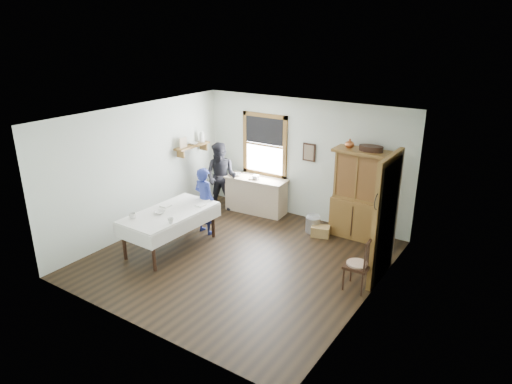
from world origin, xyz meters
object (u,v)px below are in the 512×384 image
wicker_basket (320,231)px  figure_dark (221,179)px  dining_table (171,230)px  spindle_chair (358,263)px  pail (313,225)px  china_hutch (358,194)px  woman_blue (205,203)px  work_counter (256,195)px

wicker_basket → figure_dark: figure_dark is taller
dining_table → spindle_chair: bearing=9.3°
dining_table → pail: (2.00, 2.21, -0.22)m
china_hutch → wicker_basket: china_hutch is taller
spindle_chair → woman_blue: size_ratio=0.72×
spindle_chair → wicker_basket: (-1.39, 1.51, -0.37)m
pail → woman_blue: woman_blue is taller
china_hutch → spindle_chair: (0.79, -1.92, -0.45)m
wicker_basket → woman_blue: bearing=-151.1°
wicker_basket → figure_dark: 2.71m
work_counter → wicker_basket: work_counter is taller
dining_table → figure_dark: (-0.40, 2.15, 0.37)m
woman_blue → dining_table: bearing=90.6°
spindle_chair → woman_blue: (-3.52, 0.34, 0.19)m
work_counter → china_hutch: 2.53m
wicker_basket → china_hutch: bearing=34.3°
pail → woman_blue: (-1.90, -1.28, 0.50)m
work_counter → woman_blue: woman_blue is taller
wicker_basket → pail: bearing=156.4°
china_hutch → spindle_chair: china_hutch is taller
work_counter → woman_blue: size_ratio=1.09×
work_counter → pail: (1.64, -0.28, -0.25)m
china_hutch → woman_blue: 3.17m
dining_table → spindle_chair: spindle_chair is taller
dining_table → woman_blue: bearing=83.5°
china_hutch → woman_blue: (-2.73, -1.58, -0.26)m
dining_table → figure_dark: figure_dark is taller
woman_blue → figure_dark: figure_dark is taller
wicker_basket → woman_blue: woman_blue is taller
pail → spindle_chair: bearing=-44.9°
work_counter → china_hutch: (2.47, 0.03, 0.51)m
work_counter → china_hutch: china_hutch is taller
woman_blue → figure_dark: (-0.50, 1.22, 0.09)m
woman_blue → figure_dark: size_ratio=0.88×
dining_table → woman_blue: woman_blue is taller
work_counter → pail: work_counter is taller
wicker_basket → figure_dark: (-2.63, 0.04, 0.64)m
work_counter → china_hutch: bearing=-4.1°
work_counter → spindle_chair: size_ratio=1.53×
china_hutch → pail: 1.17m
china_hutch → pail: bearing=-159.9°
wicker_basket → woman_blue: size_ratio=0.28×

